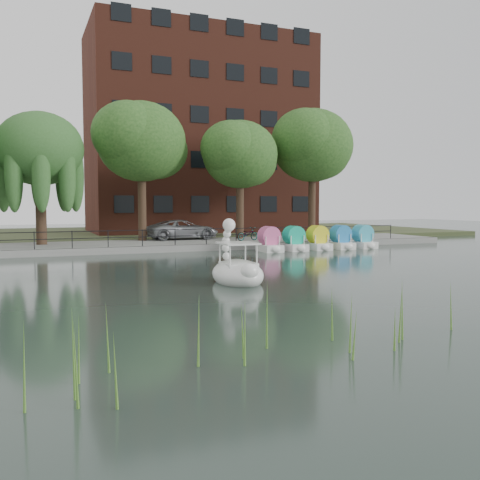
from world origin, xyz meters
TOP-DOWN VIEW (x-y plane):
  - ground_plane at (0.00, 0.00)m, footprint 120.00×120.00m
  - promenade at (0.00, 16.00)m, footprint 40.00×6.00m
  - kerb at (0.00, 13.05)m, footprint 40.00×0.25m
  - land_strip at (0.00, 30.00)m, footprint 60.00×22.00m
  - railing at (0.00, 13.25)m, footprint 32.00×0.05m
  - apartment_building at (7.00, 29.97)m, footprint 20.00×10.07m
  - willow_mid at (-7.50, 17.00)m, footprint 5.32×5.32m
  - broadleaf_center at (-1.00, 18.00)m, footprint 6.00×6.00m
  - broadleaf_right at (6.00, 17.50)m, footprint 5.40×5.40m
  - broadleaf_far at (12.50, 18.50)m, footprint 6.30×6.30m
  - minivan at (1.91, 18.10)m, footprint 2.81×5.78m
  - bicycle at (5.65, 15.28)m, footprint 1.03×1.82m
  - swan_boat at (-1.20, 0.13)m, footprint 1.82×2.94m
  - pedal_boat_row at (8.74, 11.14)m, footprint 7.95×1.70m

SIDE VIEW (x-z plane):
  - ground_plane at x=0.00m, z-range 0.00..0.00m
  - land_strip at x=0.00m, z-range 0.00..0.36m
  - promenade at x=0.00m, z-range 0.00..0.40m
  - kerb at x=0.00m, z-range 0.00..0.40m
  - swan_boat at x=-1.20m, z-range -0.67..1.71m
  - pedal_boat_row at x=8.74m, z-range -0.09..1.31m
  - bicycle at x=5.65m, z-range 0.40..1.40m
  - railing at x=0.00m, z-range 0.65..1.65m
  - minivan at x=1.91m, z-range 0.40..1.98m
  - willow_mid at x=-7.50m, z-range 2.17..10.32m
  - broadleaf_right at x=6.00m, z-range 2.22..10.55m
  - broadleaf_center at x=-1.00m, z-range 2.44..11.69m
  - broadleaf_far at x=12.50m, z-range 2.54..12.25m
  - apartment_building at x=7.00m, z-range 0.36..18.36m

